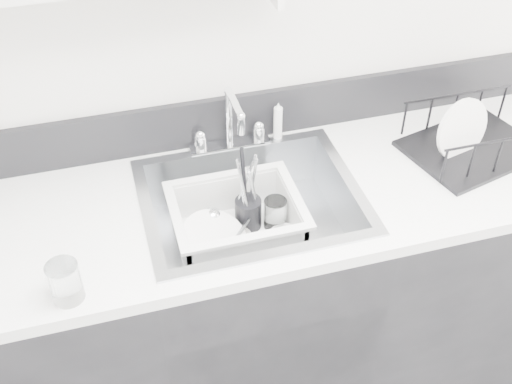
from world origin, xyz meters
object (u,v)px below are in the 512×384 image
object	(u,v)px
wash_tub	(237,223)
dish_rack	(475,132)
counter_run	(252,299)
sink	(251,219)

from	to	relation	value
wash_tub	dish_rack	xyz separation A→B (m)	(0.78, 0.03, 0.16)
wash_tub	dish_rack	size ratio (longest dim) A/B	0.96
counter_run	dish_rack	size ratio (longest dim) A/B	8.00
sink	wash_tub	world-z (taller)	sink
counter_run	sink	distance (m)	0.37
dish_rack	counter_run	bearing A→B (deg)	168.05
counter_run	wash_tub	bearing A→B (deg)	177.42
sink	dish_rack	bearing A→B (deg)	2.18
sink	counter_run	bearing A→B (deg)	0.00
counter_run	dish_rack	xyz separation A→B (m)	(0.74, 0.03, 0.53)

